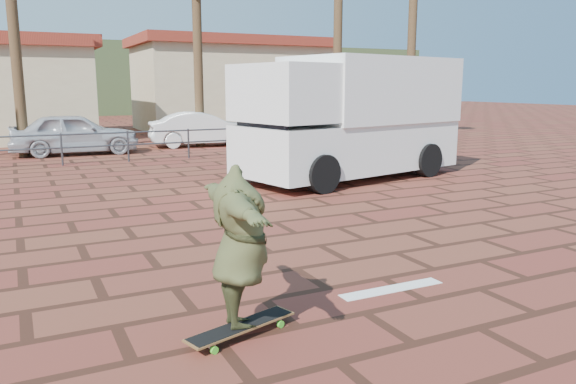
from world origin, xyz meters
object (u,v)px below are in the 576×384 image
(longboard, at_px, (241,327))
(car_white, at_px, (202,129))
(skateboarder, at_px, (240,247))
(campervan, at_px, (351,115))
(car_silver, at_px, (75,134))

(longboard, relative_size, car_white, 0.29)
(skateboarder, height_order, car_white, skateboarder)
(campervan, distance_m, car_white, 9.51)
(longboard, relative_size, campervan, 0.19)
(campervan, relative_size, car_white, 1.55)
(skateboarder, relative_size, car_silver, 0.45)
(car_silver, distance_m, car_white, 4.96)
(skateboarder, xyz_separation_m, car_silver, (0.12, 16.51, -0.18))
(skateboarder, height_order, campervan, campervan)
(skateboarder, bearing_deg, car_white, -10.25)
(longboard, distance_m, car_silver, 16.52)
(campervan, distance_m, car_silver, 10.66)
(car_silver, bearing_deg, car_white, -79.00)
(campervan, bearing_deg, car_white, 84.26)
(skateboarder, distance_m, campervan, 9.96)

